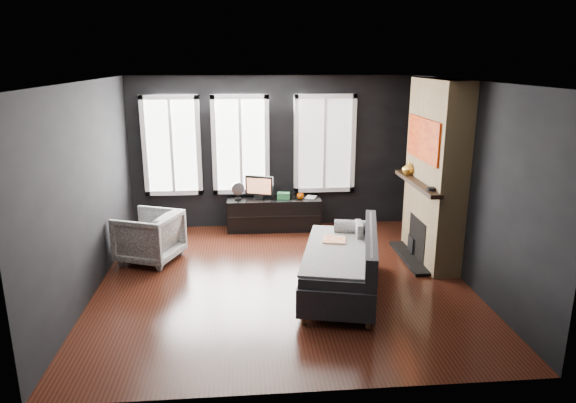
{
  "coord_description": "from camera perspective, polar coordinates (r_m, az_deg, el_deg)",
  "views": [
    {
      "loc": [
        -0.5,
        -6.56,
        2.97
      ],
      "look_at": [
        0.1,
        0.3,
        1.05
      ],
      "focal_mm": 32.0,
      "sensor_mm": 36.0,
      "label": 1
    }
  ],
  "objects": [
    {
      "name": "monitor",
      "position": [
        9.1,
        -3.22,
        1.75
      ],
      "size": [
        0.52,
        0.28,
        0.46
      ],
      "primitive_type": null,
      "rotation": [
        0.0,
        0.0,
        -0.34
      ],
      "color": "black",
      "rests_on": "media_console"
    },
    {
      "name": "media_console",
      "position": [
        9.21,
        -1.56,
        -1.37
      ],
      "size": [
        1.67,
        0.55,
        0.57
      ],
      "primitive_type": null,
      "rotation": [
        0.0,
        0.0,
        -0.02
      ],
      "color": "black",
      "rests_on": "floor"
    },
    {
      "name": "storage_box",
      "position": [
        9.09,
        -0.5,
        0.64
      ],
      "size": [
        0.24,
        0.17,
        0.12
      ],
      "primitive_type": "cube",
      "rotation": [
        0.0,
        0.0,
        -0.2
      ],
      "color": "#2D7B43",
      "rests_on": "media_console"
    },
    {
      "name": "stripe_pillow",
      "position": [
        7.19,
        7.86,
        -3.62
      ],
      "size": [
        0.12,
        0.34,
        0.34
      ],
      "primitive_type": "cube",
      "rotation": [
        0.0,
        0.0,
        -0.11
      ],
      "color": "gray",
      "rests_on": "sofa"
    },
    {
      "name": "wall_left",
      "position": [
        7.04,
        -21.35,
        1.2
      ],
      "size": [
        0.02,
        5.0,
        2.7
      ],
      "primitive_type": "cube",
      "color": "black",
      "rests_on": "ground"
    },
    {
      "name": "desk_fan",
      "position": [
        9.06,
        -5.59,
        1.21
      ],
      "size": [
        0.28,
        0.28,
        0.33
      ],
      "primitive_type": null,
      "rotation": [
        0.0,
        0.0,
        0.22
      ],
      "color": "#959595",
      "rests_on": "media_console"
    },
    {
      "name": "floor",
      "position": [
        7.22,
        -0.59,
        -8.72
      ],
      "size": [
        5.0,
        5.0,
        0.0
      ],
      "primitive_type": "plane",
      "color": "black",
      "rests_on": "ground"
    },
    {
      "name": "book",
      "position": [
        9.17,
        2.02,
        1.18
      ],
      "size": [
        0.17,
        0.08,
        0.24
      ],
      "primitive_type": "imported",
      "rotation": [
        0.0,
        0.0,
        -0.37
      ],
      "color": "#B6A590",
      "rests_on": "media_console"
    },
    {
      "name": "ceiling",
      "position": [
        6.58,
        -0.66,
        13.23
      ],
      "size": [
        5.0,
        5.0,
        0.0
      ],
      "primitive_type": "plane",
      "color": "white",
      "rests_on": "ground"
    },
    {
      "name": "sofa",
      "position": [
        6.75,
        5.84,
        -6.59
      ],
      "size": [
        1.45,
        2.19,
        0.86
      ],
      "primitive_type": null,
      "rotation": [
        0.0,
        0.0,
        -0.23
      ],
      "color": "black",
      "rests_on": "floor"
    },
    {
      "name": "wall_right",
      "position": [
        7.39,
        19.09,
        2.06
      ],
      "size": [
        0.02,
        5.0,
        2.7
      ],
      "primitive_type": "cube",
      "color": "black",
      "rests_on": "ground"
    },
    {
      "name": "wall_back",
      "position": [
        9.22,
        -1.83,
        5.45
      ],
      "size": [
        5.0,
        0.02,
        2.7
      ],
      "primitive_type": "cube",
      "color": "black",
      "rests_on": "ground"
    },
    {
      "name": "windows",
      "position": [
        9.04,
        -4.78,
        11.78
      ],
      "size": [
        4.0,
        0.16,
        1.76
      ],
      "primitive_type": null,
      "color": "white",
      "rests_on": "wall_back"
    },
    {
      "name": "mantel_vase",
      "position": [
        8.19,
        13.27,
        3.63
      ],
      "size": [
        0.22,
        0.23,
        0.2
      ],
      "primitive_type": "imported",
      "rotation": [
        0.0,
        0.0,
        -0.06
      ],
      "color": "gold",
      "rests_on": "fireplace"
    },
    {
      "name": "mug",
      "position": [
        9.09,
        1.38,
        0.67
      ],
      "size": [
        0.13,
        0.11,
        0.12
      ],
      "primitive_type": "imported",
      "rotation": [
        0.0,
        0.0,
        -0.14
      ],
      "color": "#D85500",
      "rests_on": "media_console"
    },
    {
      "name": "armchair",
      "position": [
        8.01,
        -15.18,
        -3.54
      ],
      "size": [
        1.01,
        1.04,
        0.84
      ],
      "primitive_type": "imported",
      "rotation": [
        0.0,
        0.0,
        -1.95
      ],
      "color": "white",
      "rests_on": "floor"
    },
    {
      "name": "mantel_clock",
      "position": [
        7.29,
        15.63,
        1.35
      ],
      "size": [
        0.13,
        0.13,
        0.04
      ],
      "primitive_type": "cylinder",
      "rotation": [
        0.0,
        0.0,
        -0.04
      ],
      "color": "black",
      "rests_on": "fireplace"
    },
    {
      "name": "fireplace",
      "position": [
        7.86,
        16.02,
        3.07
      ],
      "size": [
        0.7,
        1.62,
        2.7
      ],
      "primitive_type": null,
      "color": "#93724C",
      "rests_on": "floor"
    }
  ]
}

